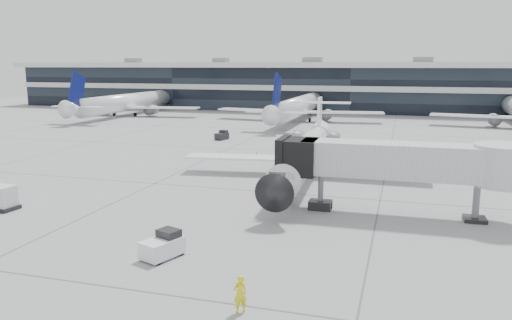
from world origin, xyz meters
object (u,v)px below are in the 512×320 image
(baggage_tug, at_px, (163,246))
(cargo_uld, at_px, (1,198))
(jet_bridge, at_px, (408,162))
(regional_jet, at_px, (306,152))
(ramp_worker, at_px, (240,294))

(baggage_tug, relative_size, cargo_uld, 1.17)
(cargo_uld, bearing_deg, baggage_tug, -12.37)
(jet_bridge, distance_m, cargo_uld, 29.88)
(regional_jet, bearing_deg, baggage_tug, -102.57)
(jet_bridge, xyz_separation_m, ramp_worker, (-6.89, -16.86, -3.08))
(cargo_uld, bearing_deg, regional_jet, 47.29)
(ramp_worker, bearing_deg, jet_bridge, -153.36)
(regional_jet, relative_size, baggage_tug, 11.06)
(cargo_uld, bearing_deg, jet_bridge, 18.92)
(jet_bridge, xyz_separation_m, baggage_tug, (-13.04, -12.04, -3.27))
(regional_jet, xyz_separation_m, baggage_tug, (-3.71, -22.64, -1.68))
(regional_jet, height_order, ramp_worker, regional_jet)
(jet_bridge, distance_m, baggage_tug, 18.04)
(jet_bridge, xyz_separation_m, cargo_uld, (-28.90, -6.96, -3.05))
(regional_jet, xyz_separation_m, jet_bridge, (9.33, -10.60, 1.59))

